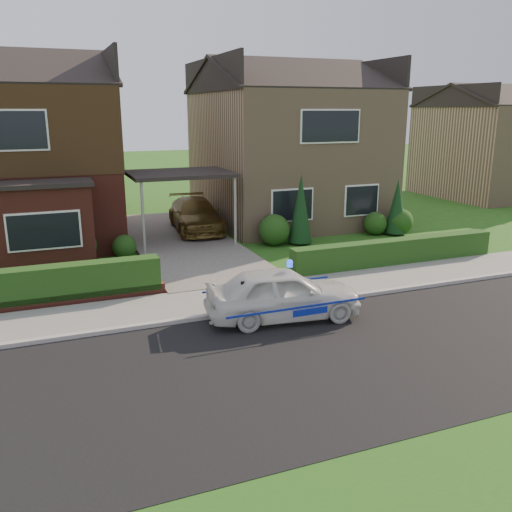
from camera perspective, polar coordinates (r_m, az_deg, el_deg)
ground at (r=11.46m, az=6.06°, el=-10.98°), size 120.00×120.00×0.00m
road at (r=11.46m, az=6.06°, el=-10.98°), size 60.00×6.00×0.02m
kerb at (r=13.98m, az=0.26°, el=-5.68°), size 60.00×0.16×0.12m
sidewalk at (r=14.90m, az=-1.26°, el=-4.38°), size 60.00×2.00×0.10m
driveway at (r=21.24m, az=-7.77°, el=1.49°), size 3.80×12.00×0.12m
house_left at (r=23.02m, az=-24.33°, el=10.82°), size 7.50×9.53×7.25m
house_right at (r=25.45m, az=3.26°, el=12.07°), size 7.50×8.06×7.25m
carport_link at (r=20.74m, az=-8.00°, el=8.45°), size 3.80×3.00×2.77m
dwarf_wall at (r=15.19m, az=-24.00°, el=-4.83°), size 7.70×0.25×0.36m
hedge_left at (r=15.39m, az=-23.92°, el=-5.28°), size 7.50×0.55×0.90m
hedge_right at (r=18.63m, az=14.31°, el=-0.98°), size 7.50×0.55×0.80m
shrub_left_mid at (r=18.90m, az=-18.39°, el=1.01°), size 1.32×1.32×1.32m
shrub_left_near at (r=19.39m, az=-13.68°, el=0.97°), size 0.84×0.84×0.84m
shrub_right_near at (r=20.64m, az=1.93°, el=2.76°), size 1.20×1.20×1.20m
shrub_right_mid at (r=22.94m, az=12.44°, el=3.37°), size 0.96×0.96×0.96m
shrub_right_far at (r=23.26m, az=14.91°, el=3.52°), size 1.08×1.08×1.08m
conifer_a at (r=20.74m, az=4.71°, el=4.75°), size 0.90×0.90×2.60m
conifer_b at (r=23.04m, az=14.60°, el=4.86°), size 0.90×0.90×2.20m
neighbour_right at (r=35.40m, az=23.45°, el=10.02°), size 6.50×7.00×5.20m
police_car at (r=13.36m, az=2.84°, el=-4.01°), size 3.51×3.98×1.46m
driveway_car at (r=22.86m, az=-6.38°, el=4.34°), size 2.23×4.66×1.31m
potted_plant_b at (r=15.80m, az=-16.53°, el=-2.43°), size 0.61×0.59×0.86m
potted_plant_c at (r=16.07m, az=-12.20°, el=-2.14°), size 0.54×0.54×0.70m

